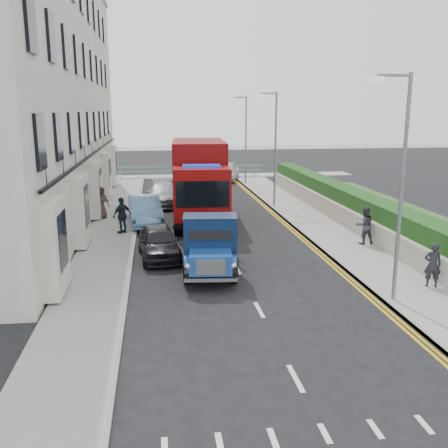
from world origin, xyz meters
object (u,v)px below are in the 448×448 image
lamp_near (399,177)px  bedford_lorry (210,248)px  parked_car_front (159,242)px  lamp_far (244,135)px  pedestrian_east_near (433,265)px  lamp_mid (274,143)px  red_lorry (199,179)px

lamp_near → bedford_lorry: size_ratio=1.43×
lamp_near → parked_car_front: lamp_near is taller
lamp_far → bedford_lorry: (-5.29, -22.57, -2.96)m
parked_car_front → pedestrian_east_near: pedestrian_east_near is taller
lamp_far → parked_car_front: (-7.14, -19.97, -3.34)m
bedford_lorry → lamp_mid: bearing=73.0°
bedford_lorry → lamp_near: bearing=-27.1°
lamp_mid → lamp_far: bearing=90.0°
lamp_mid → parked_car_front: (-7.14, -9.97, -3.34)m
lamp_near → pedestrian_east_near: lamp_near is taller
lamp_near → lamp_far: size_ratio=1.00×
lamp_far → pedestrian_east_near: lamp_far is taller
lamp_mid → lamp_far: same height
lamp_far → bedford_lorry: 23.37m
lamp_near → parked_car_front: size_ratio=1.81×
parked_car_front → lamp_mid: bearing=49.0°
lamp_near → pedestrian_east_near: (1.92, 0.92, -3.11)m
bedford_lorry → parked_car_front: 3.20m
bedford_lorry → pedestrian_east_near: 7.64m
bedford_lorry → parked_car_front: (-1.84, 2.59, -0.38)m
red_lorry → pedestrian_east_near: size_ratio=5.46×
bedford_lorry → parked_car_front: bearing=131.3°
lamp_near → pedestrian_east_near: 3.77m
red_lorry → parked_car_front: 7.56m
red_lorry → parked_car_front: red_lorry is taller
lamp_mid → parked_car_front: lamp_mid is taller
lamp_mid → bedford_lorry: lamp_mid is taller
bedford_lorry → red_lorry: (0.48, 9.60, 1.25)m
lamp_far → red_lorry: bearing=-110.4°
red_lorry → parked_car_front: bearing=-105.1°
bedford_lorry → parked_car_front: bedford_lorry is taller
lamp_far → parked_car_front: bearing=-109.7°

